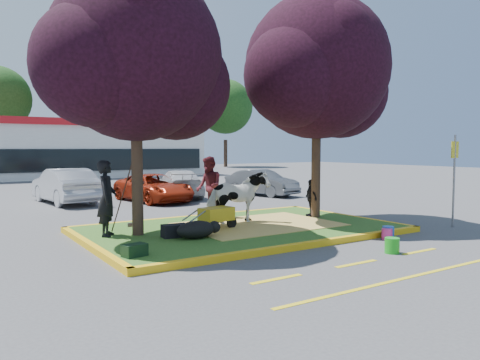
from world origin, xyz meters
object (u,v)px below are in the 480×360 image
bucket_pink (387,234)px  cow (238,198)px  calf (196,230)px  bucket_green (392,246)px  wheelbarrow (217,214)px  car_silver (65,186)px  sign_post (454,170)px  bucket_blue (388,232)px  handler (107,198)px

bucket_pink → cow: bearing=123.8°
calf → bucket_pink: bearing=-31.6°
cow → bucket_green: bearing=-161.4°
wheelbarrow → car_silver: bearing=89.9°
cow → sign_post: size_ratio=0.66×
bucket_pink → bucket_blue: bearing=31.4°
handler → sign_post: 9.70m
sign_post → bucket_green: bearing=-168.4°
car_silver → bucket_green: bearing=100.5°
handler → wheelbarrow: (2.68, -0.71, -0.52)m
cow → car_silver: cow is taller
handler → wheelbarrow: bearing=-77.4°
bucket_green → bucket_blue: (1.30, 1.17, -0.02)m
sign_post → bucket_blue: (-2.94, -0.10, -1.51)m
cow → bucket_pink: size_ratio=6.16×
sign_post → bucket_pink: size_ratio=9.37×
cow → bucket_blue: cow is taller
cow → wheelbarrow: 1.19m
bucket_green → car_silver: car_silver is taller
bucket_pink → bucket_blue: (0.18, 0.11, 0.01)m
bucket_blue → car_silver: size_ratio=0.07×
wheelbarrow → sign_post: sign_post is taller
wheelbarrow → car_silver: 9.70m
cow → sign_post: 6.32m
bucket_green → bucket_blue: size_ratio=1.10×
bucket_green → car_silver: (-3.86, 13.46, 0.56)m
handler → sign_post: bearing=-82.8°
wheelbarrow → bucket_blue: (3.46, -2.74, -0.40)m
cow → wheelbarrow: size_ratio=1.12×
wheelbarrow → bucket_blue: 4.43m
bucket_green → car_silver: size_ratio=0.08×
car_silver → handler: bearing=78.2°
cow → sign_post: (5.40, -3.19, 0.77)m
handler → wheelbarrow: 2.82m
cow → sign_post: sign_post is taller
wheelbarrow → bucket_green: (2.16, -3.91, -0.38)m
calf → wheelbarrow: bearing=31.4°
handler → bucket_blue: (6.15, -3.45, -0.92)m
calf → wheelbarrow: wheelbarrow is taller
sign_post → car_silver: sign_post is taller
bucket_blue → bucket_green: bearing=-138.0°
cow → calf: bearing=127.1°
sign_post → bucket_blue: 3.31m
sign_post → bucket_pink: 3.48m
wheelbarrow → bucket_green: wheelbarrow is taller
bucket_green → bucket_pink: (1.12, 1.06, -0.03)m
sign_post → bucket_pink: (-3.13, -0.21, -1.52)m
sign_post → calf: bearing=160.8°
handler → car_silver: bearing=21.1°
sign_post → car_silver: 14.67m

